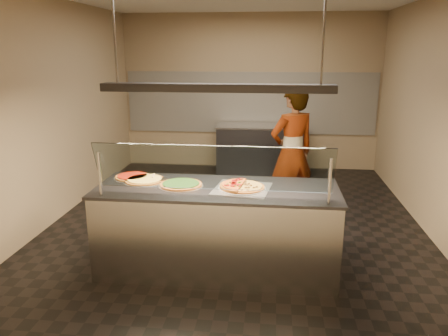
# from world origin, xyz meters

# --- Properties ---
(ground) EXTENTS (5.00, 6.00, 0.02)m
(ground) POSITION_xyz_m (0.00, 0.00, -0.01)
(ground) COLOR black
(ground) RESTS_ON ground
(wall_back) EXTENTS (5.00, 0.02, 3.00)m
(wall_back) POSITION_xyz_m (0.00, 3.01, 1.50)
(wall_back) COLOR #907C5D
(wall_back) RESTS_ON ground
(wall_front) EXTENTS (5.00, 0.02, 3.00)m
(wall_front) POSITION_xyz_m (0.00, -3.01, 1.50)
(wall_front) COLOR #907C5D
(wall_front) RESTS_ON ground
(wall_left) EXTENTS (0.02, 6.00, 3.00)m
(wall_left) POSITION_xyz_m (-2.51, 0.00, 1.50)
(wall_left) COLOR #907C5D
(wall_left) RESTS_ON ground
(wall_right) EXTENTS (0.02, 6.00, 3.00)m
(wall_right) POSITION_xyz_m (2.51, 0.00, 1.50)
(wall_right) COLOR #907C5D
(wall_right) RESTS_ON ground
(tile_band) EXTENTS (4.90, 0.02, 1.20)m
(tile_band) POSITION_xyz_m (0.00, 2.98, 1.30)
(tile_band) COLOR silver
(tile_band) RESTS_ON wall_back
(serving_counter) EXTENTS (2.52, 0.94, 0.93)m
(serving_counter) POSITION_xyz_m (-0.08, -1.38, 0.47)
(serving_counter) COLOR #B7B7BC
(serving_counter) RESTS_ON ground
(sneeze_guard) EXTENTS (2.28, 0.18, 0.54)m
(sneeze_guard) POSITION_xyz_m (-0.08, -1.73, 1.23)
(sneeze_guard) COLOR #B7B7BC
(sneeze_guard) RESTS_ON serving_counter
(perforated_tray) EXTENTS (0.62, 0.62, 0.01)m
(perforated_tray) POSITION_xyz_m (0.18, -1.40, 0.94)
(perforated_tray) COLOR silver
(perforated_tray) RESTS_ON serving_counter
(half_pizza_pepperoni) EXTENTS (0.29, 0.48, 0.05)m
(half_pizza_pepperoni) POSITION_xyz_m (0.07, -1.40, 0.96)
(half_pizza_pepperoni) COLOR brown
(half_pizza_pepperoni) RESTS_ON perforated_tray
(half_pizza_sausage) EXTENTS (0.29, 0.48, 0.04)m
(half_pizza_sausage) POSITION_xyz_m (0.29, -1.41, 0.96)
(half_pizza_sausage) COLOR brown
(half_pizza_sausage) RESTS_ON perforated_tray
(pizza_spinach) EXTENTS (0.47, 0.47, 0.03)m
(pizza_spinach) POSITION_xyz_m (-0.46, -1.38, 0.95)
(pizza_spinach) COLOR silver
(pizza_spinach) RESTS_ON serving_counter
(pizza_cheese) EXTENTS (0.45, 0.45, 0.03)m
(pizza_cheese) POSITION_xyz_m (-0.89, -1.25, 0.94)
(pizza_cheese) COLOR silver
(pizza_cheese) RESTS_ON serving_counter
(pizza_tomato) EXTENTS (0.40, 0.40, 0.03)m
(pizza_tomato) POSITION_xyz_m (-1.07, -1.14, 0.94)
(pizza_tomato) COLOR silver
(pizza_tomato) RESTS_ON serving_counter
(pizza_spatula) EXTENTS (0.20, 0.23, 0.02)m
(pizza_spatula) POSITION_xyz_m (-0.78, -1.18, 0.96)
(pizza_spatula) COLOR #B7B7BC
(pizza_spatula) RESTS_ON pizza_spinach
(prep_table) EXTENTS (1.64, 0.74, 0.93)m
(prep_table) POSITION_xyz_m (0.23, 2.55, 0.47)
(prep_table) COLOR #36363B
(prep_table) RESTS_ON ground
(worker) EXTENTS (0.81, 0.73, 1.86)m
(worker) POSITION_xyz_m (0.75, 0.29, 0.93)
(worker) COLOR #26252A
(worker) RESTS_ON ground
(heat_lamp_housing) EXTENTS (2.30, 0.18, 0.08)m
(heat_lamp_housing) POSITION_xyz_m (-0.08, -1.38, 1.95)
(heat_lamp_housing) COLOR #36363B
(heat_lamp_housing) RESTS_ON ceiling
(lamp_rod_left) EXTENTS (0.02, 0.02, 1.01)m
(lamp_rod_left) POSITION_xyz_m (-1.08, -1.38, 2.50)
(lamp_rod_left) COLOR #B7B7BC
(lamp_rod_left) RESTS_ON ceiling
(lamp_rod_right) EXTENTS (0.02, 0.02, 1.01)m
(lamp_rod_right) POSITION_xyz_m (0.92, -1.38, 2.50)
(lamp_rod_right) COLOR #B7B7BC
(lamp_rod_right) RESTS_ON ceiling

